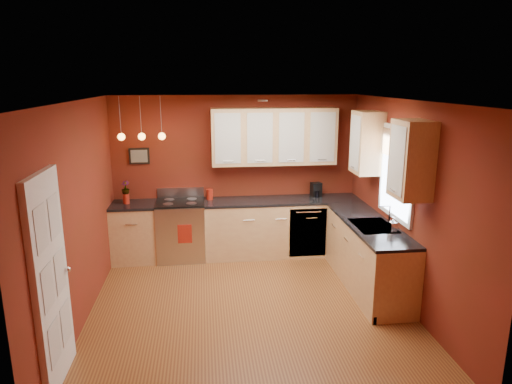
{
  "coord_description": "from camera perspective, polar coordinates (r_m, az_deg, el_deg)",
  "views": [
    {
      "loc": [
        -0.54,
        -5.28,
        2.84
      ],
      "look_at": [
        0.2,
        1.0,
        1.27
      ],
      "focal_mm": 32.0,
      "sensor_mm": 36.0,
      "label": 1
    }
  ],
  "objects": [
    {
      "name": "window",
      "position": [
        6.23,
        17.22,
        2.62
      ],
      "size": [
        0.06,
        1.02,
        1.22
      ],
      "color": "white",
      "rests_on": "wall_right"
    },
    {
      "name": "base_cabinets_right",
      "position": [
        6.6,
        13.72,
        -7.73
      ],
      "size": [
        0.6,
        2.1,
        0.9
      ],
      "primitive_type": "cube",
      "color": "#DBB275",
      "rests_on": "floor"
    },
    {
      "name": "soap_pump",
      "position": [
        6.08,
        16.72,
        -3.92
      ],
      "size": [
        0.1,
        0.1,
        0.2
      ],
      "primitive_type": "imported",
      "rotation": [
        0.0,
        0.0,
        0.13
      ],
      "color": "silver",
      "rests_on": "counter_right"
    },
    {
      "name": "upper_cabinets_back",
      "position": [
        7.35,
        2.26,
        6.95
      ],
      "size": [
        2.0,
        0.35,
        0.9
      ],
      "primitive_type": "cube",
      "color": "#DBB275",
      "rests_on": "wall_back"
    },
    {
      "name": "wall_front",
      "position": [
        3.58,
        2.64,
        -11.62
      ],
      "size": [
        4.0,
        0.02,
        2.6
      ],
      "primitive_type": "cube",
      "color": "maroon",
      "rests_on": "floor"
    },
    {
      "name": "floor",
      "position": [
        6.02,
        -0.82,
        -14.23
      ],
      "size": [
        4.2,
        4.2,
        0.0
      ],
      "primitive_type": "plane",
      "color": "brown",
      "rests_on": "ground"
    },
    {
      "name": "counter_right",
      "position": [
        6.45,
        13.96,
        -3.84
      ],
      "size": [
        0.62,
        2.1,
        0.04
      ],
      "primitive_type": "cube",
      "color": "black",
      "rests_on": "base_cabinets_right"
    },
    {
      "name": "coffee_maker",
      "position": [
        7.64,
        7.52,
        0.23
      ],
      "size": [
        0.19,
        0.18,
        0.23
      ],
      "rotation": [
        0.0,
        0.0,
        0.21
      ],
      "color": "black",
      "rests_on": "counter_back_right"
    },
    {
      "name": "door_left_wall",
      "position": [
        4.69,
        -24.26,
        -10.15
      ],
      "size": [
        0.12,
        0.82,
        2.05
      ],
      "color": "white",
      "rests_on": "floor"
    },
    {
      "name": "pendant_lights",
      "position": [
        7.14,
        -14.1,
        6.81
      ],
      "size": [
        0.71,
        0.11,
        0.66
      ],
      "color": "gray",
      "rests_on": "ceiling"
    },
    {
      "name": "base_cabinets_back_right",
      "position": [
        7.58,
        3.27,
        -4.48
      ],
      "size": [
        2.54,
        0.6,
        0.9
      ],
      "primitive_type": "cube",
      "color": "#DBB275",
      "rests_on": "floor"
    },
    {
      "name": "wall_left",
      "position": [
        5.7,
        -21.33,
        -2.77
      ],
      "size": [
        0.02,
        4.2,
        2.6
      ],
      "primitive_type": "cube",
      "color": "maroon",
      "rests_on": "floor"
    },
    {
      "name": "sink",
      "position": [
        6.32,
        14.45,
        -4.29
      ],
      "size": [
        0.5,
        0.7,
        0.33
      ],
      "color": "gray",
      "rests_on": "counter_right"
    },
    {
      "name": "red_canister",
      "position": [
        7.42,
        -5.83,
        -0.3
      ],
      "size": [
        0.11,
        0.11,
        0.17
      ],
      "color": "maroon",
      "rests_on": "counter_back_right"
    },
    {
      "name": "ceiling",
      "position": [
        5.32,
        -0.92,
        11.31
      ],
      "size": [
        4.0,
        4.2,
        0.02
      ],
      "primitive_type": "cube",
      "color": "beige",
      "rests_on": "wall_back"
    },
    {
      "name": "flowers",
      "position": [
        7.4,
        -16.01,
        0.48
      ],
      "size": [
        0.15,
        0.15,
        0.22
      ],
      "primitive_type": "imported",
      "rotation": [
        0.0,
        0.0,
        -0.25
      ],
      "color": "maroon",
      "rests_on": "red_vase"
    },
    {
      "name": "counter_back_left",
      "position": [
        7.42,
        -15.09,
        -1.57
      ],
      "size": [
        0.7,
        0.62,
        0.04
      ],
      "primitive_type": "cube",
      "color": "black",
      "rests_on": "base_cabinets_back_left"
    },
    {
      "name": "base_cabinets_back_left",
      "position": [
        7.56,
        -14.87,
        -5.01
      ],
      "size": [
        0.7,
        0.6,
        0.9
      ],
      "primitive_type": "cube",
      "color": "#DBB275",
      "rests_on": "floor"
    },
    {
      "name": "dishwasher_front",
      "position": [
        7.39,
        6.5,
        -5.06
      ],
      "size": [
        0.6,
        0.02,
        0.8
      ],
      "primitive_type": "cube",
      "color": "#BBBCC0",
      "rests_on": "base_cabinets_back_right"
    },
    {
      "name": "gas_range",
      "position": [
        7.48,
        -9.32,
        -4.67
      ],
      "size": [
        0.76,
        0.64,
        1.11
      ],
      "color": "#BBBCC0",
      "rests_on": "floor"
    },
    {
      "name": "dish_towel",
      "position": [
        7.15,
        -8.89,
        -5.2
      ],
      "size": [
        0.22,
        0.01,
        0.3
      ],
      "primitive_type": "cube",
      "color": "maroon",
      "rests_on": "gas_range"
    },
    {
      "name": "red_vase",
      "position": [
        7.44,
        -15.92,
        -0.8
      ],
      "size": [
        0.1,
        0.1,
        0.16
      ],
      "primitive_type": "cylinder",
      "color": "maroon",
      "rests_on": "counter_back_left"
    },
    {
      "name": "wall_back",
      "position": [
        7.56,
        -2.49,
        2.15
      ],
      "size": [
        4.0,
        0.02,
        2.6
      ],
      "primitive_type": "cube",
      "color": "maroon",
      "rests_on": "floor"
    },
    {
      "name": "wall_picture",
      "position": [
        7.53,
        -14.39,
        4.38
      ],
      "size": [
        0.32,
        0.03,
        0.26
      ],
      "primitive_type": "cube",
      "color": "black",
      "rests_on": "wall_back"
    },
    {
      "name": "upper_cabinets_right",
      "position": [
        6.15,
        16.02,
        5.05
      ],
      "size": [
        0.35,
        1.95,
        0.9
      ],
      "primitive_type": "cube",
      "color": "#DBB275",
      "rests_on": "wall_right"
    },
    {
      "name": "wall_right",
      "position": [
        6.06,
        18.3,
        -1.54
      ],
      "size": [
        0.02,
        4.2,
        2.6
      ],
      "primitive_type": "cube",
      "color": "maroon",
      "rests_on": "floor"
    },
    {
      "name": "counter_back_right",
      "position": [
        7.45,
        3.32,
        -1.05
      ],
      "size": [
        2.54,
        0.62,
        0.04
      ],
      "primitive_type": "cube",
      "color": "black",
      "rests_on": "base_cabinets_back_right"
    }
  ]
}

